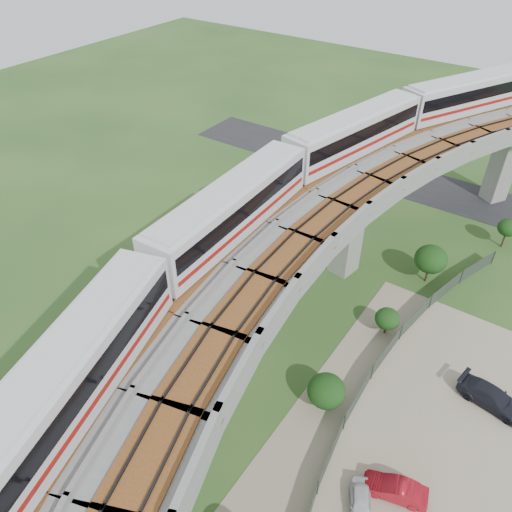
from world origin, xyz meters
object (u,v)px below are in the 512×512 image
(metro_train, at_px, (318,178))
(car_red, at_px, (395,489))
(car_white, at_px, (361,504))
(car_dark, at_px, (492,397))

(metro_train, height_order, car_red, metro_train)
(metro_train, xyz_separation_m, car_white, (11.39, -13.57, -11.73))
(car_white, xyz_separation_m, car_dark, (4.37, 11.89, 0.14))
(car_red, height_order, car_dark, car_dark)
(metro_train, relative_size, car_white, 19.36)
(metro_train, bearing_deg, car_white, -49.99)
(car_white, xyz_separation_m, car_red, (1.33, 1.90, 0.08))
(car_white, bearing_deg, car_red, 29.27)
(metro_train, xyz_separation_m, car_red, (12.72, -11.67, -11.65))
(car_dark, bearing_deg, metro_train, 93.13)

